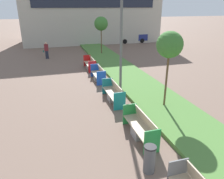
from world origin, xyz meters
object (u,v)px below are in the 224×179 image
at_px(litter_bin, 149,159).
at_px(parked_car_distant, 131,36).
at_px(bench_green_frame, 140,128).
at_px(bench_blue_frame, 98,75).
at_px(bench_red_frame, 90,65).
at_px(street_lamp_post, 122,13).
at_px(bench_teal_frame, 114,94).
at_px(sapling_tree_far, 101,24).
at_px(pedestrian_walking, 46,50).
at_px(sapling_tree_near, 170,45).

height_order(litter_bin, parked_car_distant, parked_car_distant).
bearing_deg(bench_green_frame, bench_blue_frame, 90.02).
height_order(bench_blue_frame, parked_car_distant, parked_car_distant).
distance_m(bench_red_frame, street_lamp_post, 7.24).
height_order(bench_teal_frame, street_lamp_post, street_lamp_post).
relative_size(sapling_tree_far, parked_car_distant, 0.90).
bearing_deg(street_lamp_post, pedestrian_walking, 109.90).
distance_m(bench_red_frame, parked_car_distant, 14.40).
distance_m(bench_green_frame, street_lamp_post, 6.02).
relative_size(bench_teal_frame, parked_car_distant, 0.54).
bearing_deg(parked_car_distant, sapling_tree_far, -128.13).
relative_size(bench_teal_frame, pedestrian_walking, 1.45).
bearing_deg(litter_bin, pedestrian_walking, 99.30).
xyz_separation_m(bench_red_frame, litter_bin, (-0.52, -12.07, 0.10)).
bearing_deg(bench_teal_frame, sapling_tree_far, 79.23).
xyz_separation_m(bench_green_frame, bench_red_frame, (-0.00, 10.19, -0.00)).
distance_m(bench_teal_frame, bench_blue_frame, 3.60).
relative_size(bench_red_frame, street_lamp_post, 0.27).
xyz_separation_m(street_lamp_post, parked_car_distant, (7.54, 17.74, -3.63)).
bearing_deg(bench_green_frame, sapling_tree_near, 43.13).
bearing_deg(sapling_tree_far, parked_car_distant, 48.90).
distance_m(bench_teal_frame, sapling_tree_near, 3.90).
bearing_deg(bench_green_frame, litter_bin, -105.43).
height_order(bench_teal_frame, pedestrian_walking, pedestrian_walking).
relative_size(bench_red_frame, pedestrian_walking, 1.38).
xyz_separation_m(bench_blue_frame, litter_bin, (-0.52, -9.11, 0.11)).
bearing_deg(sapling_tree_far, street_lamp_post, -98.31).
xyz_separation_m(bench_green_frame, pedestrian_walking, (-3.30, 15.11, 0.43)).
relative_size(street_lamp_post, sapling_tree_far, 2.16).
height_order(bench_green_frame, street_lamp_post, street_lamp_post).
height_order(bench_blue_frame, street_lamp_post, street_lamp_post).
xyz_separation_m(street_lamp_post, pedestrian_walking, (-3.91, 10.81, -3.74)).
bearing_deg(sapling_tree_far, bench_teal_frame, -100.77).
bearing_deg(bench_blue_frame, pedestrian_walking, 112.71).
height_order(bench_teal_frame, sapling_tree_far, sapling_tree_far).
distance_m(bench_blue_frame, pedestrian_walking, 8.56).
bearing_deg(sapling_tree_far, bench_blue_frame, -105.44).
xyz_separation_m(litter_bin, street_lamp_post, (1.13, 6.18, 4.07)).
bearing_deg(bench_green_frame, bench_red_frame, 90.00).
bearing_deg(bench_teal_frame, pedestrian_walking, 106.05).
relative_size(litter_bin, sapling_tree_near, 0.24).
bearing_deg(sapling_tree_near, bench_red_frame, 105.21).
xyz_separation_m(litter_bin, sapling_tree_far, (2.73, 17.11, 2.66)).
relative_size(bench_green_frame, sapling_tree_far, 0.58).
distance_m(street_lamp_post, pedestrian_walking, 12.09).
bearing_deg(parked_car_distant, bench_teal_frame, -110.91).
bearing_deg(street_lamp_post, sapling_tree_near, -54.40).
bearing_deg(parked_car_distant, street_lamp_post, -110.06).
bearing_deg(street_lamp_post, bench_blue_frame, 101.85).
height_order(bench_green_frame, bench_blue_frame, same).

